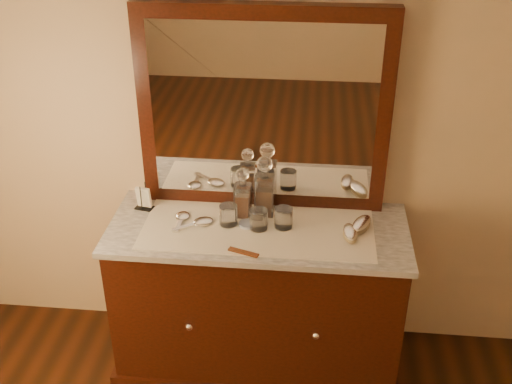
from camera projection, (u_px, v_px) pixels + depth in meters
dresser_cabinet at (258, 299)px, 3.16m from camera, size 1.40×0.55×0.82m
dresser_plinth at (258, 353)px, 3.34m from camera, size 1.46×0.59×0.08m
knob_left at (189, 327)px, 2.92m from camera, size 0.04×0.04×0.04m
knob_right at (316, 336)px, 2.87m from camera, size 0.04×0.04×0.04m
marble_top at (258, 230)px, 2.95m from camera, size 1.44×0.59×0.03m
mirror_frame at (263, 111)px, 2.91m from camera, size 1.20×0.08×1.00m
mirror_glass at (263, 113)px, 2.88m from camera, size 1.06×0.01×0.86m
lace_runner at (258, 229)px, 2.92m from camera, size 1.10×0.45×0.00m
pin_dish at (247, 224)px, 2.95m from camera, size 0.11×0.11×0.01m
comb at (243, 252)px, 2.75m from camera, size 0.15×0.07×0.01m
napkin_rack at (144, 199)px, 3.07m from camera, size 0.10×0.07×0.14m
decanter_left at (243, 197)px, 2.98m from camera, size 0.08×0.08×0.26m
decanter_right at (264, 192)px, 2.99m from camera, size 0.09×0.09×0.31m
brush_near at (350, 233)px, 2.85m from camera, size 0.08×0.15×0.04m
brush_far at (361, 225)px, 2.91m from camera, size 0.13×0.18×0.04m
hand_mirror_outer at (182, 218)px, 3.00m from camera, size 0.07×0.19×0.02m
hand_mirror_inner at (200, 222)px, 2.96m from camera, size 0.20×0.16×0.02m
tumblers at (257, 217)px, 2.92m from camera, size 0.35×0.11×0.10m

